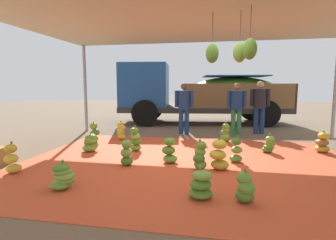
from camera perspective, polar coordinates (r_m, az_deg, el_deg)
ground_plane at (r=8.21m, az=6.41°, el=-3.42°), size 40.00×40.00×0.00m
tarp_orange at (r=5.30m, az=3.85°, el=-9.19°), size 6.44×5.08×0.01m
tent_canopy at (r=5.18m, az=4.17°, el=21.91°), size 8.00×7.00×2.91m
banana_bunch_0 at (r=4.28m, az=-21.35°, el=-11.13°), size 0.43×0.43×0.43m
banana_bunch_1 at (r=3.72m, az=7.01°, el=-13.53°), size 0.41×0.41×0.42m
banana_bunch_2 at (r=5.51m, az=14.23°, el=-6.36°), size 0.35×0.36×0.53m
banana_bunch_3 at (r=7.06m, az=29.90°, el=-4.26°), size 0.38×0.38×0.49m
banana_bunch_4 at (r=6.51m, az=20.60°, el=-4.92°), size 0.36×0.35×0.44m
banana_bunch_5 at (r=7.41m, az=12.03°, el=-2.75°), size 0.36×0.34×0.55m
banana_bunch_6 at (r=6.29m, az=-6.89°, el=-4.22°), size 0.35×0.35×0.59m
banana_bunch_7 at (r=4.91m, az=6.80°, el=-7.59°), size 0.31×0.31×0.55m
banana_bunch_8 at (r=5.16m, az=-8.75°, el=-7.05°), size 0.32×0.31×0.53m
banana_bunch_9 at (r=3.70m, az=15.99°, el=-13.66°), size 0.32×0.32×0.43m
banana_bunch_10 at (r=5.36m, az=-30.10°, el=-7.32°), size 0.33×0.33×0.56m
banana_bunch_11 at (r=7.69m, az=-9.90°, el=-2.36°), size 0.33×0.34×0.53m
banana_bunch_12 at (r=7.49m, az=-15.37°, el=-2.69°), size 0.33×0.31×0.56m
banana_bunch_13 at (r=4.96m, az=10.75°, el=-7.45°), size 0.43×0.41×0.57m
banana_bunch_14 at (r=5.28m, az=0.32°, el=-6.61°), size 0.35×0.33×0.54m
banana_bunch_15 at (r=6.45m, az=-16.04°, el=-4.71°), size 0.43×0.44×0.44m
cargo_truck_main at (r=11.11m, az=6.36°, el=5.68°), size 6.83×3.15×2.40m
worker_0 at (r=8.42m, az=3.41°, el=3.28°), size 0.59×0.36×1.60m
worker_1 at (r=8.95m, az=18.84°, el=3.35°), size 0.61×0.37×1.66m
worker_2 at (r=8.60m, az=14.31°, el=3.14°), size 0.59×0.36×1.60m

